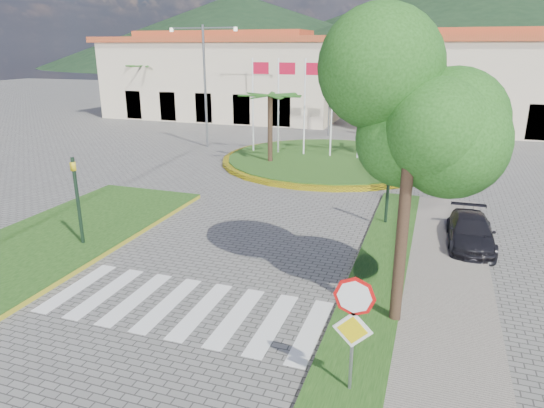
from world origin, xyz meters
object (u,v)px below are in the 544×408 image
(white_van, at_px, (303,120))
(car_dark_a, at_px, (282,119))
(roundabout_island, at_px, (328,159))
(car_side_right, at_px, (471,232))
(stop_sign, at_px, (353,318))
(car_dark_b, at_px, (421,131))
(deciduous_tree, at_px, (412,117))

(white_van, relative_size, car_dark_a, 1.10)
(roundabout_island, xyz_separation_m, car_dark_a, (-7.03, 12.77, 0.42))
(car_dark_a, xyz_separation_m, car_side_right, (14.52, -23.80, -0.07))
(stop_sign, xyz_separation_m, white_van, (-10.08, 33.28, -1.25))
(white_van, bearing_deg, car_dark_b, -117.11)
(deciduous_tree, height_order, car_dark_a, deciduous_tree)
(deciduous_tree, distance_m, white_van, 32.41)
(deciduous_tree, bearing_deg, roundabout_island, 107.91)
(stop_sign, xyz_separation_m, car_dark_a, (-11.92, 32.80, -1.19))
(roundabout_island, bearing_deg, car_dark_b, 64.06)
(stop_sign, distance_m, deciduous_tree, 4.59)
(deciduous_tree, relative_size, car_dark_a, 1.93)
(deciduous_tree, xyz_separation_m, car_dark_b, (-0.60, 27.05, -4.58))
(stop_sign, bearing_deg, car_dark_b, 90.01)
(stop_sign, height_order, car_side_right, stop_sign)
(deciduous_tree, distance_m, car_dark_a, 32.62)
(deciduous_tree, bearing_deg, car_dark_a, 112.82)
(stop_sign, height_order, white_van, stop_sign)
(deciduous_tree, height_order, car_dark_b, deciduous_tree)
(white_van, xyz_separation_m, car_side_right, (12.68, -24.27, -0.00))
(stop_sign, bearing_deg, car_dark_a, 109.98)
(roundabout_island, distance_m, car_side_right, 13.34)
(car_dark_b, bearing_deg, roundabout_island, 174.18)
(white_van, distance_m, car_side_right, 27.39)
(deciduous_tree, distance_m, car_dark_b, 27.45)
(deciduous_tree, relative_size, car_dark_b, 1.88)
(roundabout_island, height_order, white_van, roundabout_island)
(stop_sign, height_order, car_dark_a, stop_sign)
(deciduous_tree, xyz_separation_m, car_dark_a, (-12.52, 29.77, -4.58))
(stop_sign, distance_m, car_side_right, 9.45)
(roundabout_island, relative_size, car_dark_a, 3.61)
(stop_sign, relative_size, deciduous_tree, 0.39)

